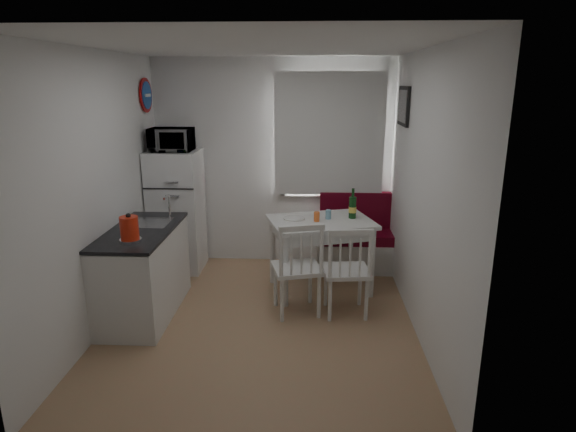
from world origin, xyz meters
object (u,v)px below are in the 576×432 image
object	(u,v)px
bench	(370,244)
chair_right	(347,262)
kitchen_counter	(144,271)
dining_table	(321,228)
chair_left	(297,259)
kettle	(129,228)
fridge	(177,211)
microwave	(171,140)
wine_bottle	(353,203)

from	to	relation	value
bench	chair_right	world-z (taller)	bench
kitchen_counter	bench	xyz separation A→B (m)	(2.44, 1.36, -0.14)
kitchen_counter	dining_table	distance (m)	1.94
chair_left	kettle	xyz separation A→B (m)	(-1.50, -0.38, 0.42)
chair_left	fridge	xyz separation A→B (m)	(-1.53, 1.26, 0.14)
bench	microwave	bearing A→B (deg)	-176.19
chair_right	bench	bearing A→B (deg)	68.59
kitchen_counter	dining_table	xyz separation A→B (m)	(1.80, 0.66, 0.28)
chair_right	fridge	distance (m)	2.39
kitchen_counter	chair_right	bearing A→B (deg)	-0.22
kitchen_counter	fridge	world-z (taller)	fridge
kitchen_counter	chair_right	distance (m)	2.05
kitchen_counter	kettle	distance (m)	0.70
dining_table	microwave	world-z (taller)	microwave
chair_left	wine_bottle	size ratio (longest dim) A/B	1.66
chair_left	kettle	bearing A→B (deg)	179.58
dining_table	wine_bottle	xyz separation A→B (m)	(0.35, 0.10, 0.26)
chair_right	wine_bottle	distance (m)	0.88
bench	dining_table	distance (m)	1.03
microwave	kettle	xyz separation A→B (m)	(0.03, -1.59, -0.61)
microwave	chair_left	bearing A→B (deg)	-38.25
kitchen_counter	microwave	size ratio (longest dim) A/B	2.65
kitchen_counter	chair_right	size ratio (longest dim) A/B	2.57
chair_left	chair_right	world-z (taller)	chair_left
kitchen_counter	dining_table	world-z (taller)	kitchen_counter
chair_right	kettle	world-z (taller)	kettle
bench	chair_left	xyz separation A→B (m)	(-0.89, -1.37, 0.30)
chair_right	microwave	xyz separation A→B (m)	(-2.03, 1.20, 1.05)
dining_table	kettle	bearing A→B (deg)	-165.40
microwave	kettle	bearing A→B (deg)	-88.92
fridge	bench	bearing A→B (deg)	2.63
chair_left	microwave	xyz separation A→B (m)	(-1.53, 1.21, 1.03)
kettle	wine_bottle	bearing A→B (deg)	28.75
bench	dining_table	world-z (taller)	bench
dining_table	wine_bottle	distance (m)	0.45
fridge	wine_bottle	world-z (taller)	fridge
chair_left	kettle	world-z (taller)	kettle
bench	kettle	distance (m)	3.04
dining_table	chair_left	world-z (taller)	chair_left
chair_left	wine_bottle	xyz separation A→B (m)	(0.60, 0.77, 0.38)
kettle	wine_bottle	size ratio (longest dim) A/B	0.77
kettle	chair_left	bearing A→B (deg)	14.20
chair_right	microwave	size ratio (longest dim) A/B	1.03
chair_left	wine_bottle	world-z (taller)	wine_bottle
fridge	kettle	size ratio (longest dim) A/B	5.72
microwave	kitchen_counter	bearing A→B (deg)	-90.94
microwave	wine_bottle	size ratio (longest dim) A/B	1.47
dining_table	fridge	xyz separation A→B (m)	(-1.78, 0.58, 0.02)
kitchen_counter	wine_bottle	size ratio (longest dim) A/B	3.89
kitchen_counter	chair_left	distance (m)	1.56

